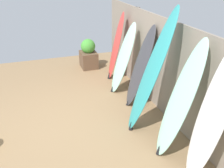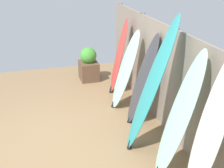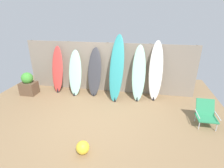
{
  "view_description": "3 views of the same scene",
  "coord_description": "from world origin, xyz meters",
  "px_view_note": "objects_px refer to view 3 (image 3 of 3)",
  "views": [
    {
      "loc": [
        3.73,
        -0.32,
        2.64
      ],
      "look_at": [
        0.01,
        0.95,
        0.75
      ],
      "focal_mm": 40.0,
      "sensor_mm": 36.0,
      "label": 1
    },
    {
      "loc": [
        4.35,
        -0.26,
        2.84
      ],
      "look_at": [
        0.24,
        0.92,
        1.08
      ],
      "focal_mm": 50.0,
      "sensor_mm": 36.0,
      "label": 2
    },
    {
      "loc": [
        1.25,
        -3.92,
        2.78
      ],
      "look_at": [
        0.34,
        0.98,
        0.7
      ],
      "focal_mm": 28.0,
      "sensor_mm": 36.0,
      "label": 3
    }
  ],
  "objects_px": {
    "surfboard_red_0": "(57,70)",
    "beach_ball": "(83,147)",
    "surfboard_seafoam_1": "(75,73)",
    "planter_box": "(28,84)",
    "surfboard_seafoam_4": "(139,74)",
    "beach_chair": "(206,113)",
    "surfboard_teal_3": "(117,69)",
    "surfboard_charcoal_2": "(95,72)",
    "surfboard_white_5": "(156,71)"
  },
  "relations": [
    {
      "from": "surfboard_red_0",
      "to": "beach_ball",
      "type": "distance_m",
      "value": 3.53
    },
    {
      "from": "surfboard_seafoam_1",
      "to": "planter_box",
      "type": "relative_size",
      "value": 1.92
    },
    {
      "from": "surfboard_red_0",
      "to": "surfboard_seafoam_4",
      "type": "height_order",
      "value": "surfboard_seafoam_4"
    },
    {
      "from": "surfboard_seafoam_1",
      "to": "beach_ball",
      "type": "xyz_separation_m",
      "value": [
        1.22,
        -2.8,
        -0.63
      ]
    },
    {
      "from": "surfboard_seafoam_4",
      "to": "beach_chair",
      "type": "xyz_separation_m",
      "value": [
        1.83,
        -1.2,
        -0.57
      ]
    },
    {
      "from": "surfboard_seafoam_4",
      "to": "beach_ball",
      "type": "height_order",
      "value": "surfboard_seafoam_4"
    },
    {
      "from": "surfboard_red_0",
      "to": "surfboard_teal_3",
      "type": "distance_m",
      "value": 2.22
    },
    {
      "from": "surfboard_charcoal_2",
      "to": "surfboard_teal_3",
      "type": "bearing_deg",
      "value": -12.84
    },
    {
      "from": "surfboard_white_5",
      "to": "beach_chair",
      "type": "height_order",
      "value": "surfboard_white_5"
    },
    {
      "from": "surfboard_red_0",
      "to": "surfboard_teal_3",
      "type": "relative_size",
      "value": 0.79
    },
    {
      "from": "beach_ball",
      "to": "surfboard_teal_3",
      "type": "bearing_deg",
      "value": 84.08
    },
    {
      "from": "surfboard_charcoal_2",
      "to": "surfboard_white_5",
      "type": "distance_m",
      "value": 2.09
    },
    {
      "from": "surfboard_teal_3",
      "to": "beach_chair",
      "type": "height_order",
      "value": "surfboard_teal_3"
    },
    {
      "from": "surfboard_seafoam_1",
      "to": "surfboard_teal_3",
      "type": "distance_m",
      "value": 1.52
    },
    {
      "from": "surfboard_red_0",
      "to": "surfboard_white_5",
      "type": "xyz_separation_m",
      "value": [
        3.47,
        0.02,
        0.15
      ]
    },
    {
      "from": "surfboard_seafoam_1",
      "to": "planter_box",
      "type": "height_order",
      "value": "surfboard_seafoam_1"
    },
    {
      "from": "surfboard_white_5",
      "to": "beach_ball",
      "type": "relative_size",
      "value": 6.84
    },
    {
      "from": "surfboard_teal_3",
      "to": "surfboard_white_5",
      "type": "height_order",
      "value": "surfboard_teal_3"
    },
    {
      "from": "surfboard_teal_3",
      "to": "planter_box",
      "type": "xyz_separation_m",
      "value": [
        -3.14,
        -0.3,
        -0.68
      ]
    },
    {
      "from": "surfboard_charcoal_2",
      "to": "surfboard_teal_3",
      "type": "relative_size",
      "value": 0.78
    },
    {
      "from": "surfboard_teal_3",
      "to": "planter_box",
      "type": "distance_m",
      "value": 3.23
    },
    {
      "from": "surfboard_red_0",
      "to": "beach_ball",
      "type": "xyz_separation_m",
      "value": [
        1.92,
        -2.88,
        -0.67
      ]
    },
    {
      "from": "surfboard_seafoam_1",
      "to": "beach_ball",
      "type": "relative_size",
      "value": 5.48
    },
    {
      "from": "surfboard_charcoal_2",
      "to": "beach_ball",
      "type": "bearing_deg",
      "value": -79.61
    },
    {
      "from": "surfboard_seafoam_4",
      "to": "planter_box",
      "type": "xyz_separation_m",
      "value": [
        -3.87,
        -0.4,
        -0.52
      ]
    },
    {
      "from": "surfboard_white_5",
      "to": "beach_ball",
      "type": "xyz_separation_m",
      "value": [
        -1.55,
        -2.91,
        -0.82
      ]
    },
    {
      "from": "surfboard_seafoam_1",
      "to": "surfboard_teal_3",
      "type": "bearing_deg",
      "value": -3.59
    },
    {
      "from": "beach_ball",
      "to": "surfboard_seafoam_4",
      "type": "bearing_deg",
      "value": 70.28
    },
    {
      "from": "beach_chair",
      "to": "planter_box",
      "type": "relative_size",
      "value": 0.77
    },
    {
      "from": "surfboard_seafoam_1",
      "to": "surfboard_white_5",
      "type": "distance_m",
      "value": 2.78
    },
    {
      "from": "surfboard_charcoal_2",
      "to": "surfboard_seafoam_4",
      "type": "xyz_separation_m",
      "value": [
        1.53,
        -0.09,
        0.07
      ]
    },
    {
      "from": "surfboard_white_5",
      "to": "planter_box",
      "type": "relative_size",
      "value": 2.39
    },
    {
      "from": "surfboard_seafoam_4",
      "to": "surfboard_teal_3",
      "type": "bearing_deg",
      "value": -172.43
    },
    {
      "from": "surfboard_teal_3",
      "to": "planter_box",
      "type": "bearing_deg",
      "value": -174.55
    },
    {
      "from": "surfboard_white_5",
      "to": "beach_ball",
      "type": "distance_m",
      "value": 3.39
    },
    {
      "from": "surfboard_seafoam_1",
      "to": "beach_ball",
      "type": "bearing_deg",
      "value": -66.54
    },
    {
      "from": "beach_chair",
      "to": "beach_ball",
      "type": "relative_size",
      "value": 2.21
    },
    {
      "from": "surfboard_seafoam_4",
      "to": "planter_box",
      "type": "bearing_deg",
      "value": -174.15
    },
    {
      "from": "surfboard_charcoal_2",
      "to": "surfboard_seafoam_4",
      "type": "height_order",
      "value": "surfboard_seafoam_4"
    },
    {
      "from": "beach_chair",
      "to": "surfboard_seafoam_1",
      "type": "bearing_deg",
      "value": 170.24
    },
    {
      "from": "surfboard_white_5",
      "to": "planter_box",
      "type": "bearing_deg",
      "value": -173.56
    },
    {
      "from": "surfboard_seafoam_1",
      "to": "surfboard_white_5",
      "type": "height_order",
      "value": "surfboard_white_5"
    },
    {
      "from": "surfboard_seafoam_1",
      "to": "surfboard_white_5",
      "type": "bearing_deg",
      "value": 2.17
    },
    {
      "from": "surfboard_seafoam_1",
      "to": "surfboard_seafoam_4",
      "type": "bearing_deg",
      "value": 0.06
    },
    {
      "from": "surfboard_seafoam_1",
      "to": "beach_chair",
      "type": "relative_size",
      "value": 2.48
    },
    {
      "from": "surfboard_red_0",
      "to": "surfboard_charcoal_2",
      "type": "relative_size",
      "value": 1.01
    },
    {
      "from": "beach_ball",
      "to": "surfboard_charcoal_2",
      "type": "bearing_deg",
      "value": 100.39
    },
    {
      "from": "surfboard_charcoal_2",
      "to": "beach_chair",
      "type": "height_order",
      "value": "surfboard_charcoal_2"
    },
    {
      "from": "surfboard_red_0",
      "to": "surfboard_teal_3",
      "type": "xyz_separation_m",
      "value": [
        2.2,
        -0.17,
        0.23
      ]
    },
    {
      "from": "surfboard_white_5",
      "to": "beach_ball",
      "type": "bearing_deg",
      "value": -118.1
    }
  ]
}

